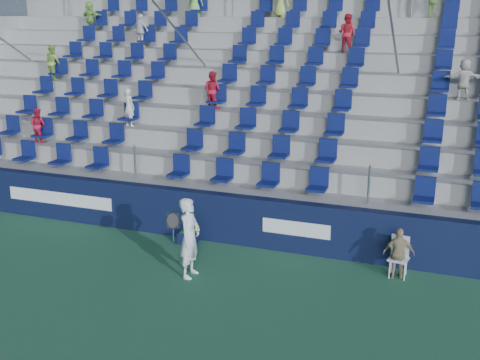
% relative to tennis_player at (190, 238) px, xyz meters
% --- Properties ---
extents(ground, '(70.00, 70.00, 0.00)m').
position_rel_tennis_player_xyz_m(ground, '(0.27, -1.05, -0.86)').
color(ground, '#2A6342').
rests_on(ground, ground).
extents(sponsor_wall, '(24.00, 0.32, 1.20)m').
position_rel_tennis_player_xyz_m(sponsor_wall, '(0.28, 2.09, -0.26)').
color(sponsor_wall, '#0E1636').
rests_on(sponsor_wall, ground).
extents(grandstand, '(24.00, 8.17, 6.63)m').
position_rel_tennis_player_xyz_m(grandstand, '(0.27, 7.19, 1.27)').
color(grandstand, '#979792').
rests_on(grandstand, ground).
extents(tennis_player, '(0.69, 0.65, 1.72)m').
position_rel_tennis_player_xyz_m(tennis_player, '(0.00, 0.00, 0.00)').
color(tennis_player, silver).
rests_on(tennis_player, ground).
extents(line_judge_chair, '(0.44, 0.46, 0.87)m').
position_rel_tennis_player_xyz_m(line_judge_chair, '(4.13, 1.59, -0.37)').
color(line_judge_chair, white).
rests_on(line_judge_chair, ground).
extents(line_judge, '(0.69, 0.40, 1.11)m').
position_rel_tennis_player_xyz_m(line_judge, '(4.13, 1.45, -0.31)').
color(line_judge, tan).
rests_on(line_judge, ground).
extents(ball_bin, '(0.54, 0.42, 0.27)m').
position_rel_tennis_player_xyz_m(ball_bin, '(-0.85, 1.70, -0.72)').
color(ball_bin, '#0F1539').
rests_on(ball_bin, ground).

